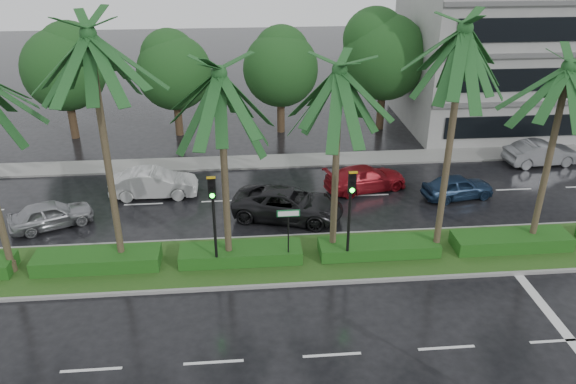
{
  "coord_description": "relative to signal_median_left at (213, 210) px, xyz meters",
  "views": [
    {
      "loc": [
        -2.79,
        -19.53,
        13.31
      ],
      "look_at": [
        -0.93,
        1.5,
        3.06
      ],
      "focal_mm": 35.0,
      "sensor_mm": 36.0,
      "label": 1
    }
  ],
  "objects": [
    {
      "name": "ground",
      "position": [
        4.0,
        -0.3,
        -3.0
      ],
      "size": [
        120.0,
        120.0,
        0.0
      ],
      "primitive_type": "plane",
      "color": "black",
      "rests_on": "ground"
    },
    {
      "name": "far_sidewalk",
      "position": [
        4.0,
        11.7,
        -2.94
      ],
      "size": [
        40.0,
        2.0,
        0.12
      ],
      "primitive_type": "cube",
      "color": "gray",
      "rests_on": "ground"
    },
    {
      "name": "median",
      "position": [
        4.0,
        0.7,
        -2.92
      ],
      "size": [
        36.0,
        4.0,
        0.15
      ],
      "color": "gray",
      "rests_on": "ground"
    },
    {
      "name": "hedge",
      "position": [
        4.0,
        0.7,
        -2.55
      ],
      "size": [
        35.2,
        1.4,
        0.6
      ],
      "color": "#174C15",
      "rests_on": "median"
    },
    {
      "name": "lane_markings",
      "position": [
        7.04,
        -0.73,
        -2.99
      ],
      "size": [
        34.0,
        13.06,
        0.01
      ],
      "color": "silver",
      "rests_on": "ground"
    },
    {
      "name": "palm_row",
      "position": [
        2.75,
        0.72,
        5.15
      ],
      "size": [
        26.3,
        4.2,
        10.42
      ],
      "color": "#3D3623",
      "rests_on": "median"
    },
    {
      "name": "signal_median_left",
      "position": [
        0.0,
        0.0,
        0.0
      ],
      "size": [
        0.34,
        0.42,
        4.36
      ],
      "color": "black",
      "rests_on": "median"
    },
    {
      "name": "signal_median_right",
      "position": [
        5.5,
        0.0,
        0.0
      ],
      "size": [
        0.34,
        0.42,
        4.36
      ],
      "color": "black",
      "rests_on": "median"
    },
    {
      "name": "street_sign",
      "position": [
        3.0,
        0.18,
        -0.87
      ],
      "size": [
        0.95,
        0.09,
        2.6
      ],
      "color": "black",
      "rests_on": "median"
    },
    {
      "name": "bg_trees",
      "position": [
        3.5,
        17.29,
        1.84
      ],
      "size": [
        32.91,
        5.75,
        8.31
      ],
      "color": "#372219",
      "rests_on": "ground"
    },
    {
      "name": "building",
      "position": [
        21.0,
        17.7,
        3.0
      ],
      "size": [
        16.0,
        10.0,
        12.0
      ],
      "primitive_type": "cube",
      "color": "gray",
      "rests_on": "ground"
    },
    {
      "name": "car_silver",
      "position": [
        -8.0,
        4.7,
        -2.34
      ],
      "size": [
        2.97,
        4.13,
        1.31
      ],
      "primitive_type": "imported",
      "rotation": [
        0.0,
        0.0,
        1.99
      ],
      "color": "gray",
      "rests_on": "ground"
    },
    {
      "name": "car_white",
      "position": [
        -3.5,
        7.66,
        -2.25
      ],
      "size": [
        1.6,
        4.53,
        1.49
      ],
      "primitive_type": "imported",
      "rotation": [
        0.0,
        0.0,
        1.57
      ],
      "color": "#B4B4B4",
      "rests_on": "ground"
    },
    {
      "name": "car_darkgrey",
      "position": [
        3.37,
        4.59,
        -2.25
      ],
      "size": [
        3.94,
        5.91,
        1.51
      ],
      "primitive_type": "imported",
      "rotation": [
        0.0,
        0.0,
        1.28
      ],
      "color": "black",
      "rests_on": "ground"
    },
    {
      "name": "car_red",
      "position": [
        7.87,
        7.47,
        -2.34
      ],
      "size": [
        2.95,
        4.89,
        1.32
      ],
      "primitive_type": "imported",
      "rotation": [
        0.0,
        0.0,
        1.83
      ],
      "color": "maroon",
      "rests_on": "ground"
    },
    {
      "name": "car_blue",
      "position": [
        12.5,
        6.01,
        -2.36
      ],
      "size": [
        2.12,
        3.96,
        1.28
      ],
      "primitive_type": "imported",
      "rotation": [
        0.0,
        0.0,
        1.74
      ],
      "color": "#172A45",
      "rests_on": "ground"
    },
    {
      "name": "car_grey",
      "position": [
        19.14,
        9.98,
        -2.27
      ],
      "size": [
        1.88,
        4.5,
        1.45
      ],
      "primitive_type": "imported",
      "rotation": [
        0.0,
        0.0,
        1.65
      ],
      "color": "#5D5E62",
      "rests_on": "ground"
    }
  ]
}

